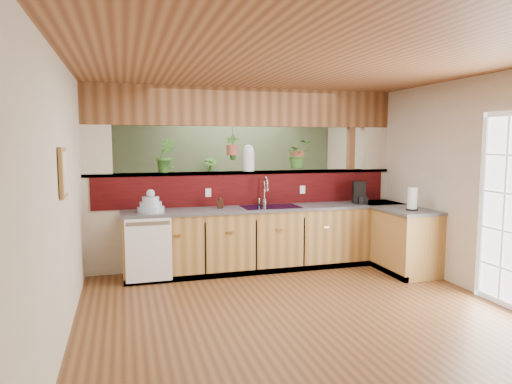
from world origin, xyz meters
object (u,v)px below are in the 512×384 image
object	(u,v)px
dish_stack	(151,205)
paper_towel	(412,199)
coffee_maker	(359,193)
shelving_console	(195,213)
soap_dispenser	(220,202)
glass_jar	(249,158)
faucet	(265,190)

from	to	relation	value
dish_stack	paper_towel	size ratio (longest dim) A/B	1.06
coffee_maker	dish_stack	bearing A→B (deg)	-156.35
shelving_console	paper_towel	bearing A→B (deg)	-29.96
soap_dispenser	glass_jar	xyz separation A→B (m)	(0.50, 0.31, 0.59)
faucet	soap_dispenser	distance (m)	0.70
dish_stack	shelving_console	bearing A→B (deg)	68.43
faucet	shelving_console	bearing A→B (deg)	108.66
dish_stack	glass_jar	xyz separation A→B (m)	(1.45, 0.45, 0.59)
soap_dispenser	paper_towel	size ratio (longest dim) A/B	0.56
paper_towel	shelving_console	distance (m)	4.04
faucet	coffee_maker	bearing A→B (deg)	-6.85
coffee_maker	paper_towel	bearing A→B (deg)	-45.94
coffee_maker	paper_towel	xyz separation A→B (m)	(0.34, -0.85, -0.00)
dish_stack	coffee_maker	bearing A→B (deg)	1.13
faucet	glass_jar	distance (m)	0.54
faucet	coffee_maker	size ratio (longest dim) A/B	1.27
soap_dispenser	faucet	bearing A→B (deg)	7.88
paper_towel	glass_jar	bearing A→B (deg)	147.74
soap_dispenser	glass_jar	distance (m)	0.83
coffee_maker	shelving_console	bearing A→B (deg)	155.74
glass_jar	paper_towel	bearing A→B (deg)	-32.26
paper_towel	shelving_console	bearing A→B (deg)	128.39
faucet	glass_jar	world-z (taller)	glass_jar
shelving_console	dish_stack	bearing A→B (deg)	-89.92
paper_towel	dish_stack	bearing A→B (deg)	167.00
faucet	glass_jar	xyz separation A→B (m)	(-0.19, 0.21, 0.46)
faucet	dish_stack	bearing A→B (deg)	-171.91
faucet	soap_dispenser	xyz separation A→B (m)	(-0.68, -0.09, -0.13)
faucet	paper_towel	distance (m)	2.05
paper_towel	coffee_maker	bearing A→B (deg)	111.55
dish_stack	glass_jar	distance (m)	1.63
paper_towel	glass_jar	xyz separation A→B (m)	(-1.96, 1.24, 0.53)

